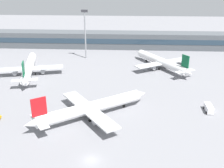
% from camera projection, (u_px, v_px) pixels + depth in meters
% --- Properties ---
extents(ground_plane, '(400.00, 400.00, 0.00)m').
position_uv_depth(ground_plane, '(105.00, 91.00, 99.63)').
color(ground_plane, gray).
extents(terminal_building, '(159.00, 12.13, 9.00)m').
position_uv_depth(terminal_building, '(114.00, 40.00, 158.56)').
color(terminal_building, '#4C5156').
rests_on(terminal_building, ground_plane).
extents(airplane_near, '(34.64, 26.96, 10.02)m').
position_uv_depth(airplane_near, '(92.00, 107.00, 80.81)').
color(airplane_near, white).
rests_on(airplane_near, ground_plane).
extents(airplane_mid, '(28.89, 40.76, 10.21)m').
position_uv_depth(airplane_mid, '(29.00, 67.00, 116.21)').
color(airplane_mid, white).
rests_on(airplane_mid, ground_plane).
extents(airplane_far, '(25.78, 35.32, 9.83)m').
position_uv_depth(airplane_far, '(161.00, 62.00, 123.94)').
color(airplane_far, silver).
rests_on(airplane_far, ground_plane).
extents(service_van_white, '(2.46, 5.27, 2.08)m').
position_uv_depth(service_van_white, '(209.00, 108.00, 84.66)').
color(service_van_white, white).
rests_on(service_van_white, ground_plane).
extents(floodlight_tower_west, '(3.20, 0.80, 24.17)m').
position_uv_depth(floodlight_tower_west, '(85.00, 31.00, 134.65)').
color(floodlight_tower_west, gray).
rests_on(floodlight_tower_west, ground_plane).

